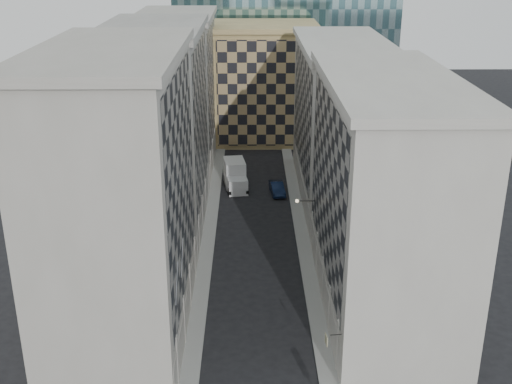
{
  "coord_description": "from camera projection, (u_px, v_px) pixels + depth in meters",
  "views": [
    {
      "loc": [
        -0.65,
        -36.48,
        30.78
      ],
      "look_at": [
        -0.11,
        12.77,
        11.58
      ],
      "focal_mm": 45.0,
      "sensor_mm": 36.0,
      "label": 1
    }
  ],
  "objects": [
    {
      "name": "bldg_left_a",
      "position": [
        121.0,
        198.0,
        51.01
      ],
      "size": [
        10.8,
        22.8,
        23.7
      ],
      "color": "#9B978B",
      "rests_on": "ground"
    },
    {
      "name": "box_truck",
      "position": [
        235.0,
        176.0,
        85.9
      ],
      "size": [
        3.5,
        6.77,
        3.55
      ],
      "rotation": [
        0.0,
        0.0,
        0.14
      ],
      "color": "silver",
      "rests_on": "ground"
    },
    {
      "name": "bldg_left_b",
      "position": [
        158.0,
        129.0,
        71.69
      ],
      "size": [
        10.8,
        22.8,
        22.7
      ],
      "color": "gray",
      "rests_on": "ground"
    },
    {
      "name": "flagpoles_left",
      "position": [
        179.0,
        270.0,
        47.79
      ],
      "size": [
        0.1,
        6.33,
        2.33
      ],
      "color": "gray",
      "rests_on": "ground"
    },
    {
      "name": "bldg_right_b",
      "position": [
        341.0,
        120.0,
        80.83
      ],
      "size": [
        10.8,
        28.8,
        19.7
      ],
      "color": "#ADA79E",
      "rests_on": "ground"
    },
    {
      "name": "bracket_lamp",
      "position": [
        299.0,
        201.0,
        65.32
      ],
      "size": [
        1.98,
        0.36,
        0.36
      ],
      "color": "black",
      "rests_on": "ground"
    },
    {
      "name": "dark_car",
      "position": [
        277.0,
        188.0,
        83.88
      ],
      "size": [
        2.17,
        4.86,
        1.55
      ],
      "primitive_type": "imported",
      "rotation": [
        0.0,
        0.0,
        0.11
      ],
      "color": "#0F1B38",
      "rests_on": "ground"
    },
    {
      "name": "bldg_left_c",
      "position": [
        178.0,
        91.0,
        92.37
      ],
      "size": [
        10.8,
        22.8,
        21.7
      ],
      "color": "#9B978B",
      "rests_on": "ground"
    },
    {
      "name": "tan_block",
      "position": [
        265.0,
        82.0,
        105.02
      ],
      "size": [
        16.8,
        14.8,
        18.8
      ],
      "color": "#A18955",
      "rests_on": "ground"
    },
    {
      "name": "sidewalk_west",
      "position": [
        209.0,
        231.0,
        73.04
      ],
      "size": [
        1.5,
        100.0,
        0.15
      ],
      "primitive_type": "cube",
      "color": "gray",
      "rests_on": "ground"
    },
    {
      "name": "shop_sign",
      "position": [
        327.0,
        339.0,
        46.62
      ],
      "size": [
        1.2,
        0.76,
        0.84
      ],
      "rotation": [
        0.0,
        0.0,
        0.1
      ],
      "color": "black",
      "rests_on": "ground"
    },
    {
      "name": "sidewalk_east",
      "position": [
        301.0,
        231.0,
        73.14
      ],
      "size": [
        1.5,
        100.0,
        0.15
      ],
      "primitive_type": "cube",
      "color": "gray",
      "rests_on": "ground"
    },
    {
      "name": "bldg_right_a",
      "position": [
        382.0,
        196.0,
        55.5
      ],
      "size": [
        10.8,
        26.8,
        20.7
      ],
      "color": "#ADA79E",
      "rests_on": "ground"
    }
  ]
}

